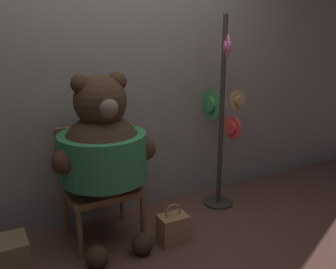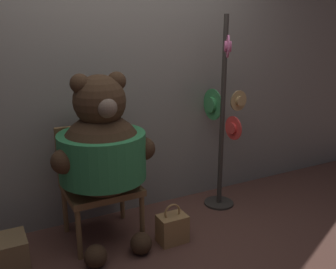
{
  "view_description": "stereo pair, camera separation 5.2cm",
  "coord_description": "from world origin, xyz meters",
  "px_view_note": "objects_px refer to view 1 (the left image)",
  "views": [
    {
      "loc": [
        -1.16,
        -2.3,
        1.65
      ],
      "look_at": [
        0.27,
        0.3,
        0.79
      ],
      "focal_mm": 40.0,
      "sensor_mm": 36.0,
      "label": 1
    },
    {
      "loc": [
        -1.11,
        -2.32,
        1.65
      ],
      "look_at": [
        0.27,
        0.3,
        0.79
      ],
      "focal_mm": 40.0,
      "sensor_mm": 36.0,
      "label": 2
    }
  ],
  "objects_px": {
    "hat_display_rack": "(222,122)",
    "handbag_on_ground": "(173,228)",
    "chair": "(98,178)",
    "teddy_bear": "(103,151)"
  },
  "relations": [
    {
      "from": "teddy_bear",
      "to": "hat_display_rack",
      "type": "xyz_separation_m",
      "value": [
        1.18,
        0.13,
        0.05
      ]
    },
    {
      "from": "hat_display_rack",
      "to": "chair",
      "type": "bearing_deg",
      "value": 178.41
    },
    {
      "from": "teddy_bear",
      "to": "handbag_on_ground",
      "type": "relative_size",
      "value": 4.08
    },
    {
      "from": "hat_display_rack",
      "to": "handbag_on_ground",
      "type": "height_order",
      "value": "hat_display_rack"
    },
    {
      "from": "teddy_bear",
      "to": "handbag_on_ground",
      "type": "distance_m",
      "value": 0.83
    },
    {
      "from": "handbag_on_ground",
      "to": "hat_display_rack",
      "type": "bearing_deg",
      "value": 27.59
    },
    {
      "from": "hat_display_rack",
      "to": "handbag_on_ground",
      "type": "distance_m",
      "value": 1.07
    },
    {
      "from": "teddy_bear",
      "to": "handbag_on_ground",
      "type": "height_order",
      "value": "teddy_bear"
    },
    {
      "from": "teddy_bear",
      "to": "hat_display_rack",
      "type": "relative_size",
      "value": 0.76
    },
    {
      "from": "chair",
      "to": "teddy_bear",
      "type": "distance_m",
      "value": 0.32
    }
  ]
}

